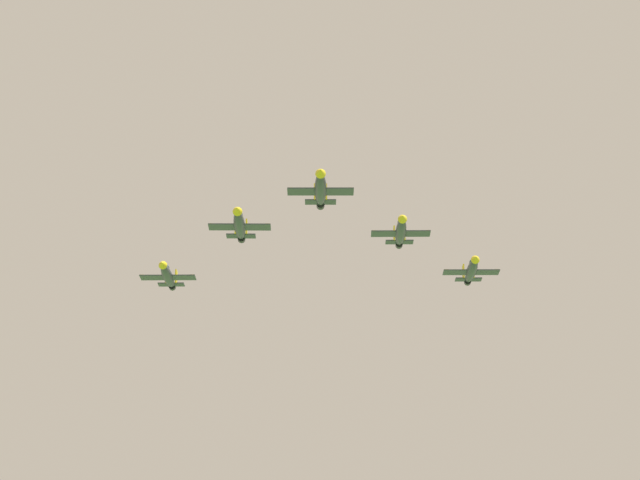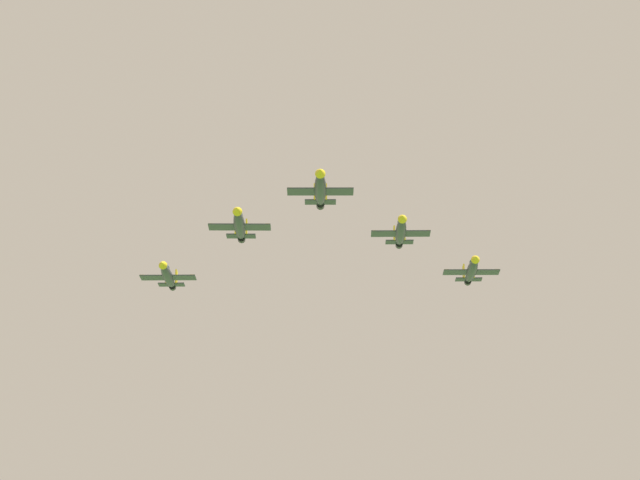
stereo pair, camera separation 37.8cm
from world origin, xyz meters
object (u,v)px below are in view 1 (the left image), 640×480
object	(u,v)px
jet_lead	(321,189)
jet_left_outer	(471,270)
jet_left_wingman	(401,231)
jet_right_wingman	(239,225)
jet_right_outer	(168,275)

from	to	relation	value
jet_lead	jet_left_outer	xyz separation A→B (m)	(8.73, -37.93, -3.87)
jet_left_wingman	jet_left_outer	size ratio (longest dim) A/B	0.99
jet_lead	jet_left_outer	size ratio (longest dim) A/B	1.05
jet_lead	jet_left_wingman	distance (m)	19.54
jet_left_wingman	jet_right_wingman	distance (m)	25.23
jet_left_outer	jet_right_outer	world-z (taller)	jet_left_outer
jet_lead	jet_right_wingman	size ratio (longest dim) A/B	0.99
jet_lead	jet_right_wingman	bearing A→B (deg)	-139.39
jet_right_wingman	jet_left_outer	size ratio (longest dim) A/B	1.06
jet_left_wingman	jet_right_wingman	world-z (taller)	jet_right_wingman
jet_left_wingman	jet_right_outer	distance (m)	40.72
jet_left_outer	jet_right_outer	distance (m)	50.42
jet_left_wingman	jet_right_wingman	xyz separation A→B (m)	(15.05, 20.21, 1.07)
jet_lead	jet_left_wingman	xyz separation A→B (m)	(4.36, -18.96, -1.81)
jet_right_outer	jet_left_wingman	bearing A→B (deg)	69.53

